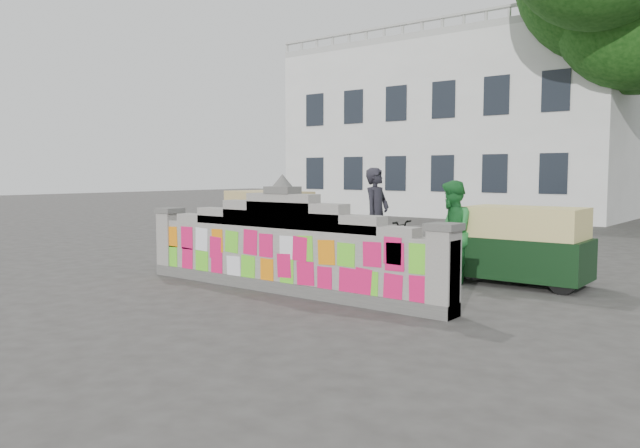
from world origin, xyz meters
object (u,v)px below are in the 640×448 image
object	(u,v)px
pedestrian	(452,232)
rickshaw_right	(521,244)
cyclist_bike	(376,247)
cyclist_rider	(376,228)
rickshaw_left	(270,221)

from	to	relation	value
pedestrian	rickshaw_right	world-z (taller)	pedestrian
cyclist_bike	cyclist_rider	size ratio (longest dim) A/B	1.12
cyclist_bike	pedestrian	size ratio (longest dim) A/B	1.12
pedestrian	cyclist_bike	bearing A→B (deg)	-112.72
cyclist_bike	cyclist_rider	bearing A→B (deg)	-93.78
cyclist_rider	pedestrian	xyz separation A→B (m)	(1.59, 0.08, 0.01)
cyclist_rider	rickshaw_right	distance (m)	2.76
cyclist_rider	pedestrian	world-z (taller)	pedestrian
cyclist_bike	rickshaw_right	xyz separation A→B (m)	(2.65, 0.72, 0.18)
pedestrian	rickshaw_right	distance (m)	1.26
rickshaw_left	rickshaw_right	distance (m)	6.70
cyclist_bike	pedestrian	bearing A→B (deg)	-90.80
cyclist_bike	cyclist_rider	world-z (taller)	cyclist_rider
cyclist_bike	rickshaw_right	world-z (taller)	rickshaw_right
cyclist_rider	rickshaw_left	bearing A→B (deg)	69.01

